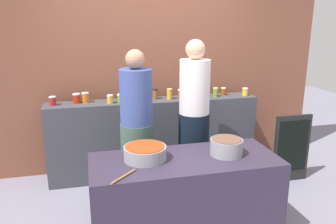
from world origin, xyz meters
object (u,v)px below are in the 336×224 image
(preserve_jar_8, at_px, (170,94))
(wooden_spoon, at_px, (124,176))
(preserve_jar_0, at_px, (53,101))
(preserve_jar_9, at_px, (181,94))
(preserve_jar_6, at_px, (143,96))
(cook_in_cap, at_px, (194,126))
(preserve_jar_4, at_px, (120,98))
(chalkboard_sign, at_px, (292,148))
(preserve_jar_7, at_px, (155,94))
(preserve_jar_11, at_px, (216,92))
(preserve_jar_3, at_px, (110,99))
(preserve_jar_12, at_px, (223,91))
(cooking_pot_left, at_px, (145,153))
(cooking_pot_center, at_px, (226,147))
(cook_with_tongs, at_px, (137,138))
(preserve_jar_5, at_px, (129,97))
(preserve_jar_10, at_px, (195,95))
(preserve_jar_1, at_px, (77,98))
(preserve_jar_2, at_px, (85,98))
(preserve_jar_13, at_px, (245,92))

(preserve_jar_8, relative_size, wooden_spoon, 0.46)
(preserve_jar_0, distance_m, preserve_jar_9, 1.57)
(preserve_jar_6, relative_size, wooden_spoon, 0.34)
(preserve_jar_8, xyz_separation_m, cook_in_cap, (0.13, -0.61, -0.26))
(preserve_jar_4, height_order, chalkboard_sign, preserve_jar_4)
(preserve_jar_7, bearing_deg, preserve_jar_11, -4.06)
(preserve_jar_3, distance_m, preserve_jar_8, 0.76)
(preserve_jar_4, bearing_deg, preserve_jar_6, 15.66)
(preserve_jar_12, relative_size, cooking_pot_left, 0.27)
(preserve_jar_8, height_order, cooking_pot_center, preserve_jar_8)
(preserve_jar_12, relative_size, cook_in_cap, 0.06)
(preserve_jar_6, distance_m, preserve_jar_8, 0.35)
(cooking_pot_left, bearing_deg, cook_with_tongs, 88.39)
(preserve_jar_8, relative_size, preserve_jar_12, 1.31)
(wooden_spoon, bearing_deg, cook_with_tongs, 75.14)
(preserve_jar_4, bearing_deg, preserve_jar_9, -0.89)
(cook_with_tongs, height_order, chalkboard_sign, cook_with_tongs)
(preserve_jar_8, bearing_deg, preserve_jar_5, -178.10)
(preserve_jar_10, relative_size, cook_in_cap, 0.05)
(preserve_jar_5, height_order, preserve_jar_8, preserve_jar_8)
(preserve_jar_3, bearing_deg, preserve_jar_8, 4.46)
(preserve_jar_0, distance_m, preserve_jar_7, 1.25)
(preserve_jar_4, relative_size, chalkboard_sign, 0.12)
(preserve_jar_1, xyz_separation_m, preserve_jar_6, (0.81, -0.00, -0.01))
(preserve_jar_3, bearing_deg, preserve_jar_12, 4.41)
(preserve_jar_3, bearing_deg, cook_with_tongs, -71.57)
(preserve_jar_9, distance_m, cook_in_cap, 0.62)
(preserve_jar_2, height_order, preserve_jar_5, preserve_jar_2)
(preserve_jar_6, height_order, preserve_jar_9, preserve_jar_9)
(preserve_jar_0, distance_m, preserve_jar_13, 2.47)
(preserve_jar_7, distance_m, preserve_jar_13, 1.22)
(preserve_jar_11, height_order, cook_with_tongs, cook_with_tongs)
(preserve_jar_6, bearing_deg, preserve_jar_0, -177.94)
(preserve_jar_5, xyz_separation_m, cooking_pot_center, (0.72, -1.38, -0.21))
(preserve_jar_7, bearing_deg, preserve_jar_3, -170.12)
(preserve_jar_5, distance_m, chalkboard_sign, 2.14)
(preserve_jar_4, bearing_deg, wooden_spoon, -95.18)
(preserve_jar_9, distance_m, preserve_jar_13, 0.90)
(preserve_jar_0, xyz_separation_m, preserve_jar_2, (0.38, 0.05, 0.01))
(preserve_jar_7, height_order, preserve_jar_13, preserve_jar_7)
(preserve_jar_1, distance_m, preserve_jar_2, 0.10)
(preserve_jar_11, distance_m, chalkboard_sign, 1.19)
(cook_in_cap, bearing_deg, preserve_jar_10, 70.97)
(preserve_jar_3, height_order, preserve_jar_10, preserve_jar_3)
(cook_with_tongs, bearing_deg, cook_in_cap, 9.67)
(preserve_jar_10, height_order, cook_in_cap, cook_in_cap)
(preserve_jar_0, height_order, cooking_pot_center, preserve_jar_0)
(preserve_jar_8, height_order, cook_with_tongs, cook_with_tongs)
(cooking_pot_center, height_order, wooden_spoon, cooking_pot_center)
(cook_in_cap, bearing_deg, preserve_jar_11, 50.65)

